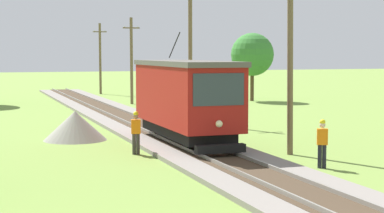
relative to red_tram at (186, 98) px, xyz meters
The scene contains 9 objects.
red_tram is the anchor object (origin of this frame).
utility_pole_near_tram 5.09m from the red_tram, 45.64° to the right, with size 1.40×0.42×7.65m.
utility_pole_mid 9.92m from the red_tram, 69.79° to the left, with size 1.40×0.30×8.42m.
utility_pole_far 24.04m from the red_tram, 81.99° to the left, with size 1.40×0.33×7.02m.
utility_pole_distant 37.23m from the red_tram, 84.84° to the left, with size 1.40×0.32×7.13m.
gravel_pile 5.90m from the red_tram, 139.40° to the left, with size 3.02×3.02×1.40m, color gray.
track_worker 7.39m from the red_tram, 65.95° to the right, with size 0.45×0.38×1.78m.
second_worker 3.22m from the red_tram, 151.83° to the right, with size 0.42×0.31×1.78m.
tree_left_near 27.48m from the red_tram, 59.30° to the left, with size 3.72×3.72×5.88m.
Camera 1 is at (-8.92, -9.76, 4.18)m, focal length 59.33 mm.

